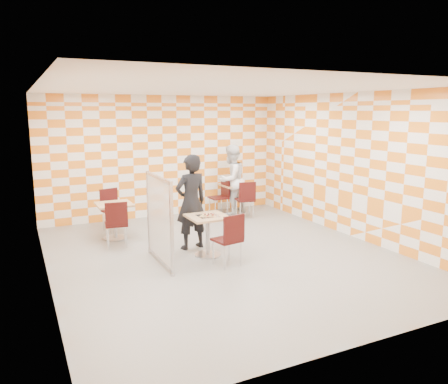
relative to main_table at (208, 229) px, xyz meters
name	(u,v)px	position (x,y,z in m)	size (l,w,h in m)	color
room_shell	(211,171)	(0.26, 0.41, 0.99)	(7.00, 7.00, 7.00)	gray
main_table	(208,229)	(0.00, 0.00, 0.00)	(0.70, 0.70, 0.75)	tan
second_table	(235,193)	(2.02, 2.87, 0.00)	(0.70, 0.70, 0.75)	tan
empty_table	(115,215)	(-1.31, 1.82, 0.00)	(0.70, 0.70, 0.75)	tan
chair_main_front	(230,236)	(0.11, -0.71, 0.04)	(0.49, 0.50, 0.92)	#360B0A
chair_second_front	(246,197)	(1.97, 2.16, 0.04)	(0.50, 0.50, 0.92)	#360B0A
chair_second_side	(222,194)	(1.61, 2.79, 0.04)	(0.44, 0.43, 0.92)	#360B0A
chair_empty_near	(116,221)	(-1.41, 1.18, 0.04)	(0.47, 0.48, 0.92)	#360B0A
chair_empty_far	(111,206)	(-1.23, 2.53, 0.04)	(0.52, 0.53, 0.92)	#360B0A
partition	(159,220)	(-0.92, -0.04, 0.28)	(0.08, 1.38, 1.55)	white
man_dark	(191,202)	(-0.11, 0.54, 0.40)	(0.67, 0.44, 1.83)	black
man_white	(231,180)	(1.85, 2.74, 0.38)	(0.87, 0.68, 1.78)	white
pizza_on_foil	(208,215)	(0.00, -0.02, 0.26)	(0.40, 0.40, 0.04)	silver
sport_bottle	(229,180)	(1.92, 2.98, 0.33)	(0.06, 0.06, 0.20)	white
soda_bottle	(237,180)	(2.08, 2.87, 0.34)	(0.07, 0.07, 0.23)	black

